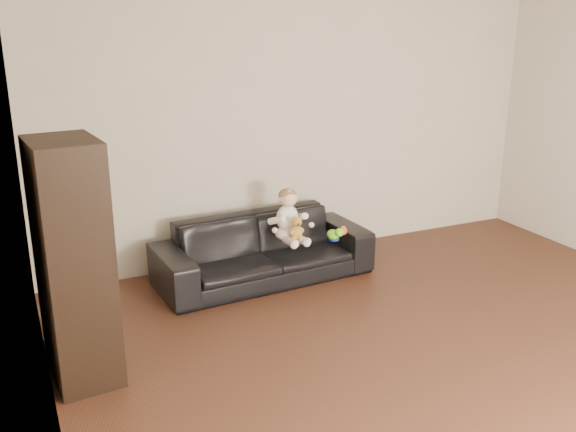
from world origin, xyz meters
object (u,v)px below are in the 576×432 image
sofa (263,249)px  teddy_bear (297,228)px  baby (289,218)px  cabinet (74,264)px  toy_blue_disc (334,239)px  toy_rattle (343,231)px  toy_green (333,235)px

sofa → teddy_bear: (0.21, -0.24, 0.24)m
baby → teddy_bear: bearing=-97.4°
cabinet → teddy_bear: bearing=16.2°
baby → toy_blue_disc: 0.44m
sofa → teddy_bear: teddy_bear is taller
teddy_bear → toy_rattle: bearing=-14.5°
cabinet → baby: bearing=19.9°
cabinet → toy_blue_disc: bearing=12.7°
baby → toy_green: 0.42m
sofa → baby: (0.20, -0.10, 0.29)m
baby → toy_rattle: size_ratio=6.38×
cabinet → toy_rattle: size_ratio=21.58×
baby → toy_green: baby is taller
toy_green → teddy_bear: bearing=-179.5°
cabinet → baby: 2.08m
sofa → toy_green: bearing=-26.9°
toy_green → toy_rattle: (0.14, 0.06, -0.01)m
cabinet → toy_green: size_ratio=12.21×
cabinet → toy_rattle: (2.37, 0.83, -0.38)m
toy_green → toy_blue_disc: bearing=-81.6°
toy_rattle → toy_green: bearing=-155.2°
toy_rattle → toy_blue_disc: 0.16m
sofa → baby: bearing=-31.5°
teddy_bear → toy_green: 0.37m
teddy_bear → toy_rattle: teddy_bear is taller
teddy_bear → toy_blue_disc: bearing=-24.0°
toy_green → toy_rattle: bearing=24.8°
toy_blue_disc → teddy_bear: bearing=178.3°
teddy_bear → cabinet: bearing=179.8°
sofa → toy_rattle: (0.70, -0.18, 0.12)m
toy_green → toy_blue_disc: 0.04m
toy_rattle → toy_blue_disc: (-0.14, -0.08, -0.03)m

